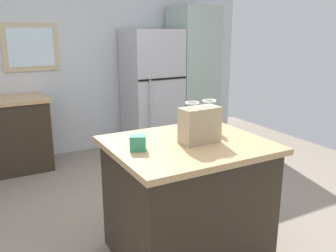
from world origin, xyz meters
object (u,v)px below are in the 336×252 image
object	(u,v)px
kitchen_island	(187,199)
tall_cabinet	(193,76)
refrigerator	(152,90)
shopping_bag	(200,125)
small_box	(138,143)
bottle	(216,122)

from	to	relation	value
kitchen_island	tall_cabinet	size ratio (longest dim) A/B	0.56
refrigerator	shopping_bag	world-z (taller)	refrigerator
refrigerator	tall_cabinet	bearing A→B (deg)	0.02
tall_cabinet	shopping_bag	bearing A→B (deg)	-121.42
shopping_bag	tall_cabinet	bearing A→B (deg)	58.58
kitchen_island	shopping_bag	xyz separation A→B (m)	(0.07, -0.05, 0.59)
kitchen_island	tall_cabinet	xyz separation A→B (m)	(1.62, 2.48, 0.55)
refrigerator	shopping_bag	xyz separation A→B (m)	(-0.86, -2.53, 0.20)
tall_cabinet	shopping_bag	distance (m)	2.96
small_box	shopping_bag	bearing A→B (deg)	-7.23
kitchen_island	refrigerator	size ratio (longest dim) A/B	0.66
tall_cabinet	bottle	world-z (taller)	tall_cabinet
shopping_bag	kitchen_island	bearing A→B (deg)	147.97
tall_cabinet	small_box	world-z (taller)	tall_cabinet
tall_cabinet	bottle	xyz separation A→B (m)	(-1.30, -2.38, 0.00)
refrigerator	tall_cabinet	distance (m)	0.70
small_box	bottle	size ratio (longest dim) A/B	0.51
refrigerator	bottle	world-z (taller)	refrigerator
tall_cabinet	small_box	distance (m)	3.18
shopping_bag	small_box	bearing A→B (deg)	172.77
small_box	bottle	distance (m)	0.71
refrigerator	bottle	xyz separation A→B (m)	(-0.62, -2.38, 0.16)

